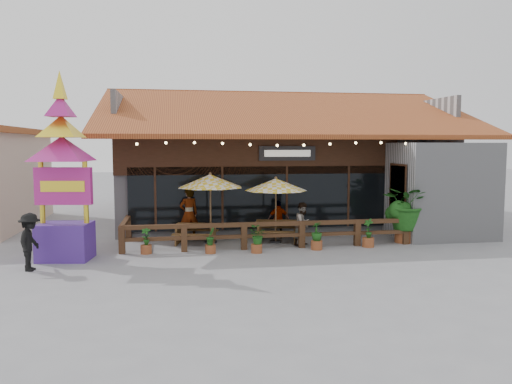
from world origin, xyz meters
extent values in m
plane|color=gray|center=(0.00, 0.00, 0.00)|extent=(100.00, 100.00, 0.00)
cube|color=#A4A5A9|center=(0.00, 7.00, 2.00)|extent=(14.00, 10.00, 4.00)
cube|color=#381D11|center=(-1.50, 1.92, 3.20)|extent=(11.00, 0.16, 1.60)
cube|color=black|center=(-1.50, 1.90, 1.50)|extent=(10.00, 0.12, 2.40)
cube|color=#F5A66E|center=(-1.50, 2.10, 1.50)|extent=(9.80, 0.05, 2.20)
cube|color=#A4A5A9|center=(5.25, 0.65, 1.80)|extent=(3.50, 2.70, 3.60)
cube|color=#B6311D|center=(3.44, 0.50, 2.00)|extent=(0.06, 1.20, 1.50)
cube|color=#381D11|center=(3.43, 0.50, 2.00)|extent=(0.04, 1.34, 1.64)
cube|color=#A85426|center=(0.00, 3.50, 4.90)|extent=(15.50, 7.05, 2.37)
cube|color=#A85426|center=(0.00, 10.50, 4.90)|extent=(15.50, 7.05, 2.37)
cube|color=#A85426|center=(0.00, 7.00, 6.02)|extent=(15.50, 0.30, 0.12)
cube|color=#A4A5A9|center=(-7.00, 7.00, 4.70)|extent=(0.20, 9.00, 1.80)
cube|color=#A4A5A9|center=(7.00, 7.00, 4.70)|extent=(0.20, 9.00, 1.80)
cube|color=black|center=(-0.50, 1.80, 3.20)|extent=(2.20, 0.10, 0.55)
cube|color=silver|center=(-0.50, 1.74, 3.20)|extent=(1.80, 0.02, 0.25)
cube|color=#381D11|center=(-5.50, 1.86, 1.50)|extent=(0.08, 0.08, 2.40)
cube|color=#381D11|center=(-3.00, 1.86, 1.50)|extent=(0.08, 0.08, 2.40)
cube|color=#381D11|center=(-0.50, 1.86, 1.50)|extent=(0.08, 0.08, 2.40)
cube|color=#381D11|center=(2.00, 1.86, 1.50)|extent=(0.08, 0.08, 2.40)
sphere|color=#EACC81|center=(-6.00, 0.08, 3.55)|extent=(0.09, 0.09, 0.09)
sphere|color=#EACC81|center=(-5.05, 0.08, 3.59)|extent=(0.09, 0.09, 0.09)
sphere|color=#EACC81|center=(-4.10, 0.08, 3.60)|extent=(0.09, 0.09, 0.09)
sphere|color=#EACC81|center=(-3.15, 0.08, 3.57)|extent=(0.09, 0.09, 0.09)
sphere|color=#EACC81|center=(-2.20, 0.08, 3.53)|extent=(0.09, 0.09, 0.09)
sphere|color=#EACC81|center=(-1.25, 0.08, 3.50)|extent=(0.09, 0.09, 0.09)
sphere|color=#EACC81|center=(-0.30, 0.08, 3.51)|extent=(0.09, 0.09, 0.09)
sphere|color=#EACC81|center=(0.65, 0.08, 3.55)|extent=(0.09, 0.09, 0.09)
sphere|color=#EACC81|center=(1.60, 0.08, 3.59)|extent=(0.09, 0.09, 0.09)
sphere|color=#EACC81|center=(2.55, 0.08, 3.60)|extent=(0.09, 0.09, 0.09)
sphere|color=#EACC81|center=(3.50, 0.08, 3.57)|extent=(0.09, 0.09, 0.09)
cube|color=#472819|center=(-6.50, -0.50, 0.45)|extent=(0.20, 0.20, 0.90)
cube|color=#472819|center=(-4.50, -0.50, 0.45)|extent=(0.20, 0.20, 0.90)
cube|color=#472819|center=(-2.50, -0.50, 0.45)|extent=(0.20, 0.20, 0.90)
cube|color=#472819|center=(-0.50, -0.50, 0.45)|extent=(0.20, 0.20, 0.90)
cube|color=#472819|center=(1.50, -0.50, 0.45)|extent=(0.20, 0.20, 0.90)
cube|color=#472819|center=(3.30, -0.50, 0.45)|extent=(0.20, 0.20, 0.90)
cube|color=#472819|center=(-1.60, -0.50, 0.85)|extent=(9.80, 0.16, 0.14)
cube|color=#472819|center=(-1.60, -0.50, 0.45)|extent=(9.80, 0.12, 0.12)
cube|color=#472819|center=(-6.50, 0.75, 0.85)|extent=(0.16, 2.50, 0.14)
cube|color=#472819|center=(-6.50, 1.90, 0.45)|extent=(0.20, 0.20, 0.90)
cylinder|color=brown|center=(-3.52, 0.86, 1.20)|extent=(0.06, 0.06, 2.40)
cone|color=yellow|center=(-3.52, 0.86, 2.24)|extent=(2.97, 2.97, 0.47)
sphere|color=brown|center=(-3.52, 0.86, 2.50)|extent=(0.10, 0.10, 0.10)
cylinder|color=black|center=(-3.52, 0.86, 0.03)|extent=(0.46, 0.46, 0.06)
cylinder|color=brown|center=(-1.19, 0.58, 1.12)|extent=(0.06, 0.06, 2.25)
cone|color=yellow|center=(-1.19, 0.58, 2.10)|extent=(2.57, 2.57, 0.44)
sphere|color=brown|center=(-1.19, 0.58, 2.35)|extent=(0.10, 0.10, 0.10)
cylinder|color=black|center=(-1.19, 0.58, 0.03)|extent=(0.43, 0.43, 0.06)
cube|color=brown|center=(-4.06, 0.81, 0.67)|extent=(1.58, 1.04, 0.05)
cube|color=brown|center=(-4.67, 0.98, 0.34)|extent=(0.24, 0.63, 0.67)
cube|color=brown|center=(-3.45, 0.64, 0.34)|extent=(0.24, 0.63, 0.67)
cube|color=brown|center=(-4.19, 0.33, 0.40)|extent=(1.47, 0.63, 0.05)
cube|color=brown|center=(-3.93, 1.29, 0.40)|extent=(1.47, 0.63, 0.05)
cube|color=brown|center=(-1.09, 0.77, 0.72)|extent=(1.68, 1.05, 0.06)
cube|color=brown|center=(-1.76, 0.92, 0.36)|extent=(0.23, 0.68, 0.72)
cube|color=brown|center=(-0.43, 0.62, 0.36)|extent=(0.23, 0.68, 0.72)
cube|color=brown|center=(-1.21, 0.25, 0.43)|extent=(1.58, 0.61, 0.05)
cube|color=brown|center=(-0.98, 1.29, 0.43)|extent=(1.58, 0.61, 0.05)
cube|color=#49268B|center=(-8.12, -1.08, 0.57)|extent=(1.67, 1.35, 1.14)
cube|color=#B72183|center=(-8.12, -1.08, 2.28)|extent=(1.72, 0.49, 1.14)
cube|color=yellow|center=(-8.12, -1.22, 2.28)|extent=(1.32, 0.23, 0.33)
cylinder|color=yellow|center=(-8.78, -1.08, 2.09)|extent=(0.15, 0.15, 1.90)
cylinder|color=yellow|center=(-7.45, -1.08, 2.09)|extent=(0.15, 0.15, 1.90)
pyramid|color=#B72183|center=(-8.12, -1.08, 3.79)|extent=(2.59, 2.59, 0.76)
pyramid|color=yellow|center=(-8.12, -1.08, 4.41)|extent=(1.83, 1.83, 0.66)
pyramid|color=#B72183|center=(-8.12, -1.08, 5.03)|extent=(1.19, 1.19, 0.66)
pyramid|color=yellow|center=(-8.12, -1.08, 5.74)|extent=(0.54, 0.54, 0.85)
cylinder|color=brown|center=(3.38, -0.21, 0.24)|extent=(0.65, 0.65, 0.48)
imported|color=#1D5718|center=(3.38, -0.21, 1.45)|extent=(2.12, 2.24, 1.95)
sphere|color=#1D5718|center=(3.54, -0.31, 1.08)|extent=(0.65, 0.65, 0.65)
sphere|color=#1D5718|center=(3.25, -0.05, 1.30)|extent=(0.56, 0.56, 0.56)
imported|color=#381D11|center=(-4.28, 1.57, 0.97)|extent=(0.81, 0.66, 1.94)
imported|color=#381D11|center=(-0.36, -0.14, 0.76)|extent=(0.94, 0.91, 1.52)
imported|color=#381D11|center=(-0.92, 1.39, 0.71)|extent=(0.86, 0.41, 1.43)
imported|color=black|center=(-8.80, -2.33, 0.81)|extent=(0.66, 1.08, 1.63)
cylinder|color=brown|center=(-5.73, -0.63, 0.14)|extent=(0.36, 0.36, 0.29)
imported|color=#1D5718|center=(-5.73, -0.63, 0.58)|extent=(0.35, 0.27, 0.59)
cylinder|color=brown|center=(-3.66, -0.90, 0.14)|extent=(0.35, 0.35, 0.28)
imported|color=#1D5718|center=(-3.66, -0.90, 0.56)|extent=(0.37, 0.39, 0.57)
cylinder|color=brown|center=(-2.17, -1.08, 0.15)|extent=(0.36, 0.36, 0.29)
imported|color=#1D5718|center=(-2.17, -1.08, 0.59)|extent=(0.68, 0.64, 0.60)
cylinder|color=brown|center=(-0.08, -0.91, 0.15)|extent=(0.39, 0.39, 0.31)
imported|color=#1D5718|center=(-0.08, -0.91, 0.63)|extent=(0.50, 0.50, 0.64)
cylinder|color=brown|center=(1.80, -0.78, 0.16)|extent=(0.41, 0.41, 0.32)
imported|color=#1D5718|center=(1.80, -0.78, 0.66)|extent=(0.38, 0.42, 0.67)
camera|label=1|loc=(-4.78, -16.92, 3.52)|focal=35.00mm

